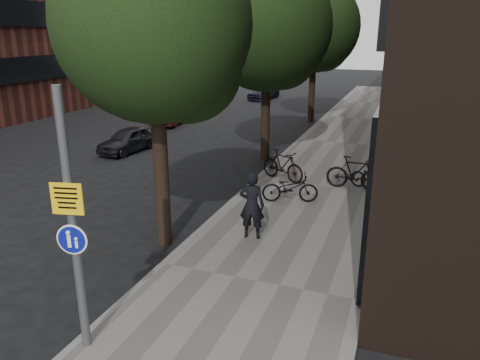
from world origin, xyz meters
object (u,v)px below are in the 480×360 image
at_px(pedestrian, 252,205).
at_px(parked_car_near, 128,140).
at_px(signpost, 73,225).
at_px(parked_bike_facade_near, 374,178).

relative_size(pedestrian, parked_car_near, 0.56).
xyz_separation_m(signpost, parked_car_near, (-6.86, 11.84, -1.77)).
bearing_deg(signpost, parked_bike_facade_near, 56.42).
bearing_deg(pedestrian, parked_car_near, -47.39).
distance_m(parked_bike_facade_near, parked_car_near, 10.84).
height_order(pedestrian, parked_car_near, pedestrian).
distance_m(pedestrian, parked_bike_facade_near, 5.52).
bearing_deg(parked_bike_facade_near, signpost, 177.15).
height_order(pedestrian, parked_bike_facade_near, pedestrian).
distance_m(signpost, parked_car_near, 13.80).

